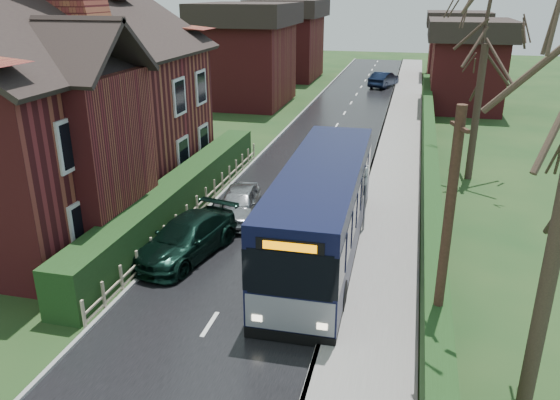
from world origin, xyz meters
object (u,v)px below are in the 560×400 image
(car_silver, at_px, (239,203))
(telegraph_pole, at_px, (445,248))
(brick_house, at_px, (56,103))
(car_green, at_px, (187,238))
(bus_stop_sign, at_px, (366,189))
(bus, at_px, (322,211))

(car_silver, bearing_deg, telegraph_pole, -54.58)
(telegraph_pole, bearing_deg, car_silver, 113.70)
(brick_house, height_order, car_silver, brick_house)
(car_green, relative_size, bus_stop_sign, 1.73)
(brick_house, height_order, bus_stop_sign, brick_house)
(bus_stop_sign, distance_m, telegraph_pole, 8.03)
(car_green, bearing_deg, car_silver, 90.60)
(brick_house, bearing_deg, telegraph_pole, -26.53)
(brick_house, xyz_separation_m, bus_stop_sign, (12.17, 0.27, -2.64))
(car_silver, xyz_separation_m, car_green, (-0.71, -3.55, 0.03))
(car_silver, height_order, telegraph_pole, telegraph_pole)
(car_silver, distance_m, telegraph_pole, 10.96)
(brick_house, xyz_separation_m, car_silver, (7.23, 0.50, -3.74))
(brick_house, relative_size, car_green, 3.22)
(bus, relative_size, car_silver, 2.86)
(bus_stop_sign, bearing_deg, brick_house, -174.63)
(car_silver, bearing_deg, brick_house, 176.11)
(brick_house, bearing_deg, car_silver, 3.95)
(bus, bearing_deg, bus_stop_sign, 59.08)
(bus, bearing_deg, car_green, -165.96)
(bus, distance_m, car_green, 4.66)
(brick_house, relative_size, car_silver, 3.93)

